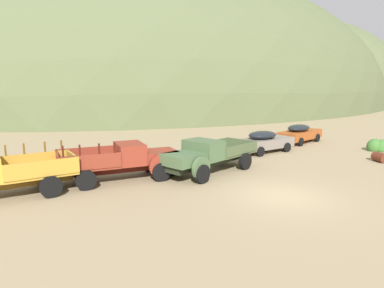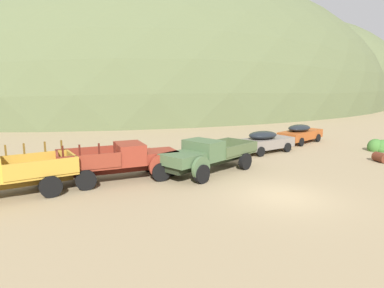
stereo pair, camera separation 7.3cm
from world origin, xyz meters
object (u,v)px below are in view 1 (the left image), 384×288
object	(u,v)px
truck_rust_red	(128,160)
oil_drum_foreground	(380,157)
truck_weathered_green	(204,156)
car_primer_gray	(266,141)
car_oxide_orange	(301,133)

from	to	relation	value
truck_rust_red	oil_drum_foreground	distance (m)	15.77
truck_rust_red	truck_weathered_green	size ratio (longest dim) A/B	0.95
truck_weathered_green	oil_drum_foreground	distance (m)	11.66
truck_rust_red	truck_weathered_green	bearing A→B (deg)	-9.08
car_primer_gray	oil_drum_foreground	bearing A→B (deg)	-61.25
car_primer_gray	oil_drum_foreground	distance (m)	7.33
truck_rust_red	truck_weathered_green	distance (m)	4.12
truck_rust_red	car_oxide_orange	xyz separation A→B (m)	(16.56, 3.00, -0.18)
car_oxide_orange	oil_drum_foreground	bearing A→B (deg)	-114.60
car_primer_gray	car_oxide_orange	world-z (taller)	same
truck_rust_red	car_oxide_orange	size ratio (longest dim) A/B	1.18
oil_drum_foreground	truck_rust_red	bearing A→B (deg)	162.82
truck_weathered_green	car_oxide_orange	size ratio (longest dim) A/B	1.24
car_primer_gray	oil_drum_foreground	size ratio (longest dim) A/B	4.67
truck_rust_red	car_oxide_orange	world-z (taller)	truck_rust_red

